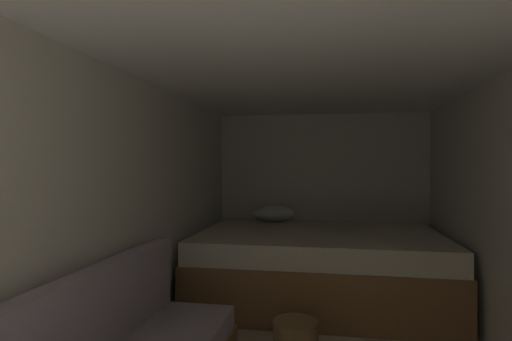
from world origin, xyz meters
TOP-DOWN VIEW (x-y plane):
  - wall_back at (0.00, 4.63)m, footprint 2.64×0.05m
  - wall_left at (-1.29, 1.96)m, footprint 0.05×5.28m
  - ceiling_slab at (0.00, 1.96)m, footprint 2.64×5.28m
  - bed at (-0.01, 3.70)m, footprint 2.42×1.72m
  - wicker_basket at (-0.14, 2.47)m, footprint 0.33×0.33m

SIDE VIEW (x-z plane):
  - wicker_basket at x=-0.14m, z-range 0.00..0.24m
  - bed at x=-0.01m, z-range -0.09..0.80m
  - wall_back at x=0.00m, z-range 0.00..2.01m
  - wall_left at x=-1.29m, z-range 0.00..2.01m
  - ceiling_slab at x=0.00m, z-range 2.01..2.06m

